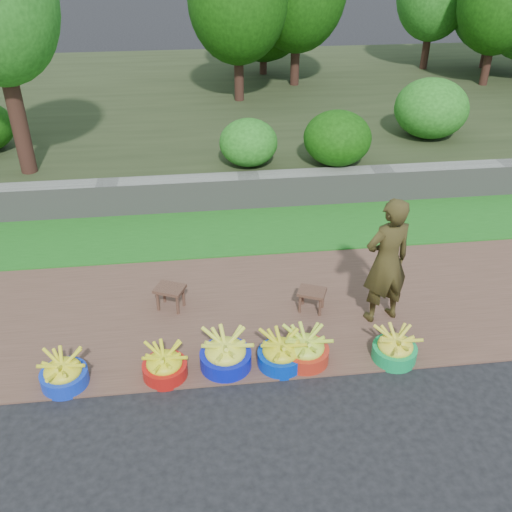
{
  "coord_description": "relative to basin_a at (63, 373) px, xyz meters",
  "views": [
    {
      "loc": [
        -0.9,
        -4.33,
        4.23
      ],
      "look_at": [
        -0.21,
        1.3,
        0.75
      ],
      "focal_mm": 40.0,
      "sensor_mm": 36.0,
      "label": 1
    }
  ],
  "objects": [
    {
      "name": "ground_plane",
      "position": [
        2.33,
        -0.22,
        -0.16
      ],
      "size": [
        120.0,
        120.0,
        0.0
      ],
      "primitive_type": "plane",
      "color": "black",
      "rests_on": "ground"
    },
    {
      "name": "dirt_shoulder",
      "position": [
        2.33,
        1.03,
        -0.15
      ],
      "size": [
        80.0,
        2.5,
        0.02
      ],
      "primitive_type": "cube",
      "color": "brown",
      "rests_on": "ground"
    },
    {
      "name": "grass_verge",
      "position": [
        2.33,
        3.03,
        -0.14
      ],
      "size": [
        80.0,
        1.5,
        0.04
      ],
      "primitive_type": "cube",
      "color": "#1F6D1D",
      "rests_on": "ground"
    },
    {
      "name": "retaining_wall",
      "position": [
        2.33,
        3.88,
        0.11
      ],
      "size": [
        80.0,
        0.35,
        0.55
      ],
      "primitive_type": "cube",
      "color": "gray",
      "rests_on": "ground"
    },
    {
      "name": "earth_bank",
      "position": [
        2.33,
        8.78,
        0.09
      ],
      "size": [
        80.0,
        10.0,
        0.5
      ],
      "primitive_type": "cube",
      "color": "#2D371D",
      "rests_on": "ground"
    },
    {
      "name": "vegetation",
      "position": [
        0.36,
        8.6,
        2.41
      ],
      "size": [
        28.31,
        8.37,
        4.7
      ],
      "color": "#351E16",
      "rests_on": "earth_bank"
    },
    {
      "name": "basin_a",
      "position": [
        0.0,
        0.0,
        0.0
      ],
      "size": [
        0.48,
        0.48,
        0.36
      ],
      "color": "#1234CC",
      "rests_on": "ground"
    },
    {
      "name": "basin_b",
      "position": [
        1.03,
        0.0,
        -0.0
      ],
      "size": [
        0.47,
        0.47,
        0.35
      ],
      "color": "#B41410",
      "rests_on": "ground"
    },
    {
      "name": "basin_c",
      "position": [
        1.67,
        0.06,
        0.02
      ],
      "size": [
        0.55,
        0.55,
        0.41
      ],
      "color": "#0A17BB",
      "rests_on": "ground"
    },
    {
      "name": "basin_d",
      "position": [
        2.26,
        0.03,
        0.01
      ],
      "size": [
        0.5,
        0.5,
        0.38
      ],
      "color": "#0231BD",
      "rests_on": "ground"
    },
    {
      "name": "basin_e",
      "position": [
        2.53,
        0.05,
        0.01
      ],
      "size": [
        0.52,
        0.52,
        0.39
      ],
      "color": "red",
      "rests_on": "ground"
    },
    {
      "name": "basin_f",
      "position": [
        3.5,
        -0.03,
        -0.0
      ],
      "size": [
        0.48,
        0.48,
        0.36
      ],
      "color": "#109A4F",
      "rests_on": "ground"
    },
    {
      "name": "stool_left",
      "position": [
        1.08,
        1.18,
        0.1
      ],
      "size": [
        0.42,
        0.38,
        0.3
      ],
      "rotation": [
        0.0,
        0.0,
        -0.42
      ],
      "color": "#4E3225",
      "rests_on": "dirt_shoulder"
    },
    {
      "name": "stool_right",
      "position": [
        2.78,
        0.93,
        0.08
      ],
      "size": [
        0.39,
        0.35,
        0.28
      ],
      "rotation": [
        0.0,
        0.0,
        -0.41
      ],
      "color": "#4E3225",
      "rests_on": "dirt_shoulder"
    },
    {
      "name": "vendor_woman",
      "position": [
        3.56,
        0.7,
        0.64
      ],
      "size": [
        0.64,
        0.5,
        1.57
      ],
      "primitive_type": "imported",
      "rotation": [
        0.0,
        0.0,
        3.37
      ],
      "color": "black",
      "rests_on": "dirt_shoulder"
    }
  ]
}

